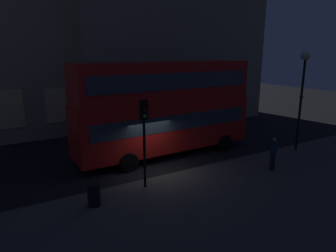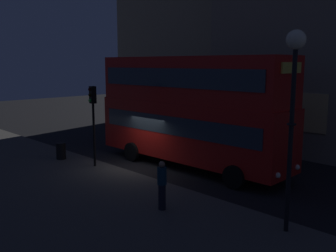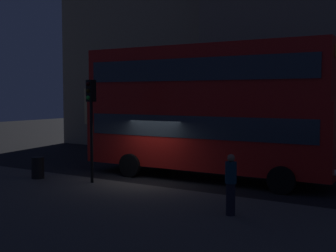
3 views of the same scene
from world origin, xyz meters
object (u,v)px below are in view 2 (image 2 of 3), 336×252
at_px(traffic_light_near_kerb, 93,109).
at_px(street_lamp, 294,79).
at_px(pedestrian, 162,185).
at_px(litter_bin, 61,151).
at_px(double_decker_bus, 190,106).

distance_m(traffic_light_near_kerb, street_lamp, 10.77).
bearing_deg(pedestrian, traffic_light_near_kerb, 51.41).
bearing_deg(litter_bin, street_lamp, 2.29).
height_order(street_lamp, pedestrian, street_lamp).
bearing_deg(street_lamp, traffic_light_near_kerb, -179.80).
distance_m(double_decker_bus, street_lamp, 8.50).
height_order(street_lamp, litter_bin, street_lamp).
bearing_deg(pedestrian, double_decker_bus, 8.19).
xyz_separation_m(street_lamp, pedestrian, (-3.99, -1.57, -3.80)).
height_order(traffic_light_near_kerb, litter_bin, traffic_light_near_kerb).
bearing_deg(traffic_light_near_kerb, double_decker_bus, 56.88).
xyz_separation_m(traffic_light_near_kerb, litter_bin, (-2.52, -0.49, -2.46)).
distance_m(pedestrian, litter_bin, 9.22).
bearing_deg(double_decker_bus, traffic_light_near_kerb, -131.59).
relative_size(double_decker_bus, traffic_light_near_kerb, 2.73).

